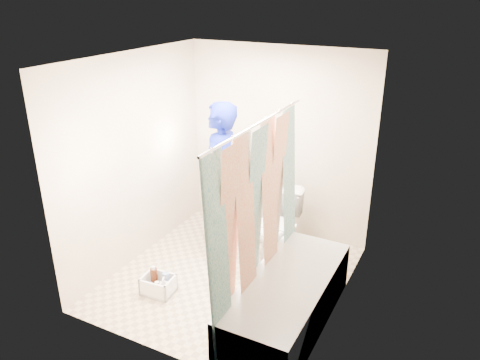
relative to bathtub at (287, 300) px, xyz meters
The scene contains 14 objects.
floor 0.99m from the bathtub, 153.43° to the left, with size 2.60×2.60×0.00m, color tan.
ceiling 2.33m from the bathtub, 153.43° to the left, with size 2.40×2.60×0.02m, color white.
wall_back 2.14m from the bathtub, 116.23° to the left, with size 2.40×0.02×2.40m, color tan.
wall_front 1.54m from the bathtub, 134.17° to the right, with size 2.40×0.02×2.40m, color tan.
wall_left 2.29m from the bathtub, 168.29° to the left, with size 0.02×2.60×2.40m, color tan.
wall_right 1.08m from the bathtub, 50.53° to the left, with size 0.02×2.60×2.40m, color tan.
bathtub is the anchor object (origin of this frame).
curtain_rod 1.71m from the bathtub, behind, with size 0.02×0.02×1.90m, color silver.
shower_curtain 0.82m from the bathtub, behind, with size 0.06×1.75×1.80m, color white.
toilet 1.24m from the bathtub, 117.39° to the left, with size 0.44×0.77×0.79m, color silver.
tank_lid 1.13m from the bathtub, 119.87° to the left, with size 0.48×0.21×0.04m, color white.
tank_internals 1.53m from the bathtub, 115.87° to the left, with size 0.19×0.06×0.26m.
plumber 1.71m from the bathtub, 143.18° to the left, with size 0.67×0.44×1.85m, color #0F1E96.
cleaning_caddy 1.40m from the bathtub, behind, with size 0.34×0.29×0.25m.
Camera 1 is at (2.12, -3.88, 3.02)m, focal length 35.00 mm.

